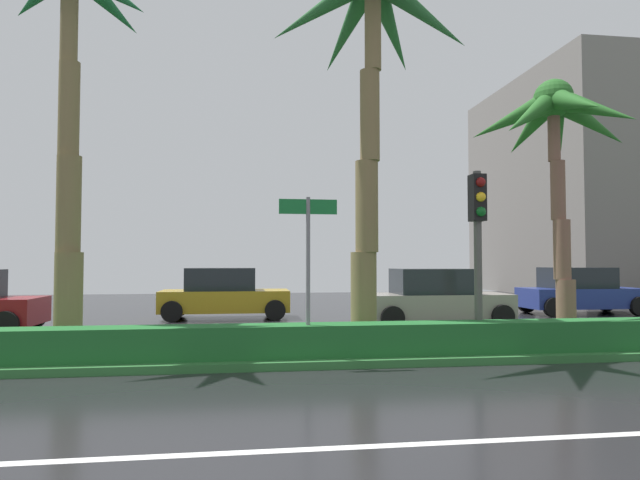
% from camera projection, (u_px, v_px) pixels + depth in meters
% --- Properties ---
extents(ground_plane, '(90.00, 42.00, 0.10)m').
position_uv_depth(ground_plane, '(217.00, 349.00, 12.31)').
color(ground_plane, black).
extents(near_lane_divider_stripe, '(81.00, 0.14, 0.01)m').
position_uv_depth(near_lane_divider_stripe, '(182.00, 455.00, 5.39)').
color(near_lane_divider_stripe, white).
rests_on(near_lane_divider_stripe, ground_plane).
extents(median_strip, '(85.50, 4.00, 0.15)m').
position_uv_depth(median_strip, '(215.00, 350.00, 11.33)').
color(median_strip, '#2D6B33').
rests_on(median_strip, ground_plane).
extents(median_hedge, '(76.50, 0.70, 0.60)m').
position_uv_depth(median_hedge, '(211.00, 342.00, 9.96)').
color(median_hedge, '#1E6028').
rests_on(median_hedge, median_strip).
extents(palm_tree_centre_left, '(3.41, 3.56, 8.45)m').
position_uv_depth(palm_tree_centre_left, '(69.00, 33.00, 11.26)').
color(palm_tree_centre_left, olive).
rests_on(palm_tree_centre_left, median_strip).
extents(palm_tree_centre, '(4.67, 4.66, 8.51)m').
position_uv_depth(palm_tree_centre, '(370.00, 42.00, 11.82)').
color(palm_tree_centre, olive).
rests_on(palm_tree_centre, median_strip).
extents(palm_tree_centre_right, '(3.75, 3.90, 6.05)m').
position_uv_depth(palm_tree_centre_right, '(555.00, 130.00, 12.61)').
color(palm_tree_centre_right, brown).
rests_on(palm_tree_centre_right, median_strip).
extents(traffic_signal_median_right, '(0.28, 0.43, 3.64)m').
position_uv_depth(traffic_signal_median_right, '(478.00, 226.00, 11.05)').
color(traffic_signal_median_right, '#4C4C47').
rests_on(traffic_signal_median_right, median_strip).
extents(street_name_sign, '(1.10, 0.08, 3.00)m').
position_uv_depth(street_name_sign, '(308.00, 254.00, 10.16)').
color(street_name_sign, slate).
rests_on(street_name_sign, median_strip).
extents(car_in_traffic_second, '(4.30, 2.02, 1.72)m').
position_uv_depth(car_in_traffic_second, '(224.00, 294.00, 18.42)').
color(car_in_traffic_second, '#B28C1E').
rests_on(car_in_traffic_second, ground_plane).
extents(car_in_traffic_third, '(4.30, 2.02, 1.72)m').
position_uv_depth(car_in_traffic_third, '(436.00, 298.00, 16.43)').
color(car_in_traffic_third, gray).
rests_on(car_in_traffic_third, ground_plane).
extents(car_in_traffic_fourth, '(4.30, 2.02, 1.72)m').
position_uv_depth(car_in_traffic_fourth, '(580.00, 292.00, 20.01)').
color(car_in_traffic_fourth, navy).
rests_on(car_in_traffic_fourth, ground_plane).
extents(building_far_right, '(15.35, 13.77, 13.21)m').
position_uv_depth(building_far_right, '(628.00, 188.00, 34.37)').
color(building_far_right, slate).
rests_on(building_far_right, ground_plane).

